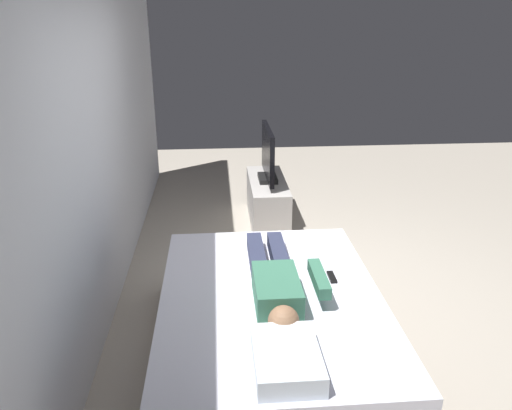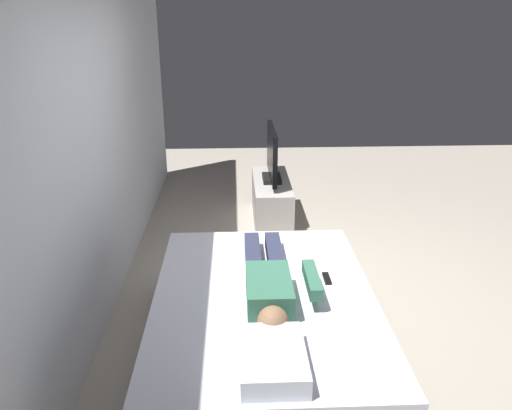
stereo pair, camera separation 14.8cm
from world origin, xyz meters
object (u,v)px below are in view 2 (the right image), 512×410
Objects in this scene: bed at (264,330)px; tv at (272,156)px; person at (270,282)px; pillow at (273,359)px; remote at (327,278)px; tv_stand at (271,201)px.

tv is (2.45, -0.23, 0.52)m from bed.
person is at bearing 175.48° from tv.
pillow is 1.00m from remote.
person is 1.15× the size of tv_stand.
bed is at bearing 127.47° from person.
tv is at bearing -4.52° from person.
bed reaches higher than tv_stand.
bed is 1.65× the size of person.
tv reaches higher than remote.
bed is at bearing -0.00° from pillow.
pillow is at bearing 175.86° from tv_stand.
tv_stand is (2.45, -0.23, -0.01)m from bed.
pillow is 3.20m from tv_stand.
tv_stand is at bearing -4.52° from person.
bed is 1.89× the size of tv_stand.
remote reaches higher than bed.
pillow is 0.44× the size of tv_stand.
tv is (2.27, 0.21, 0.24)m from remote.
person is 0.44m from remote.
person is at bearing -2.88° from pillow.
tv reaches higher than tv_stand.
pillow is at bearing 177.12° from person.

